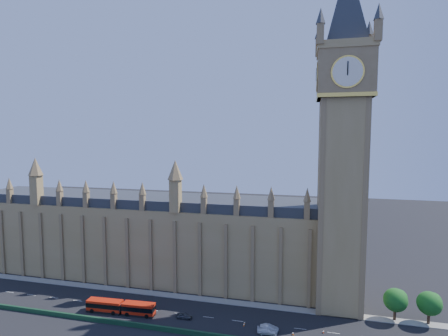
% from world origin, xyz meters
% --- Properties ---
extents(ground, '(400.00, 400.00, 0.00)m').
position_xyz_m(ground, '(0.00, 0.00, 0.00)').
color(ground, black).
rests_on(ground, ground).
extents(palace_westminster, '(120.00, 20.00, 28.00)m').
position_xyz_m(palace_westminster, '(-25.00, 22.00, 13.86)').
color(palace_westminster, olive).
rests_on(palace_westminster, ground).
extents(elizabeth_tower, '(20.59, 20.59, 105.00)m').
position_xyz_m(elizabeth_tower, '(38.00, 13.99, 54.56)').
color(elizabeth_tower, olive).
rests_on(elizabeth_tower, ground).
extents(bridge_parapet, '(160.00, 0.60, 1.20)m').
position_xyz_m(bridge_parapet, '(0.00, -9.00, 0.60)').
color(bridge_parapet, '#1E4C2D').
rests_on(bridge_parapet, ground).
extents(kerb_north, '(160.00, 3.00, 0.16)m').
position_xyz_m(kerb_north, '(0.00, 9.50, 0.08)').
color(kerb_north, gray).
rests_on(kerb_north, ground).
extents(tree_east_near, '(6.00, 6.00, 8.50)m').
position_xyz_m(tree_east_near, '(52.22, 10.08, 5.64)').
color(tree_east_near, '#382619').
rests_on(tree_east_near, ground).
extents(tree_east_far, '(6.00, 6.00, 8.50)m').
position_xyz_m(tree_east_far, '(60.22, 10.08, 5.64)').
color(tree_east_far, '#382619').
rests_on(tree_east_far, ground).
extents(red_bus, '(19.40, 3.93, 3.28)m').
position_xyz_m(red_bus, '(-19.85, -3.51, 1.73)').
color(red_bus, red).
rests_on(red_bus, ground).
extents(car_grey, '(4.14, 1.68, 1.41)m').
position_xyz_m(car_grey, '(-2.00, -2.14, 0.70)').
color(car_grey, '#45484D').
rests_on(car_grey, ground).
extents(car_silver, '(4.64, 1.78, 1.51)m').
position_xyz_m(car_silver, '(20.48, -2.77, 0.75)').
color(car_silver, '#ADB0B5').
rests_on(car_silver, ground).
extents(car_white, '(5.00, 2.33, 1.41)m').
position_xyz_m(car_white, '(20.19, -4.14, 0.71)').
color(car_white, white).
rests_on(car_white, ground).
extents(cone_a, '(0.46, 0.46, 0.63)m').
position_xyz_m(cone_a, '(14.00, -1.10, 0.31)').
color(cone_a, black).
rests_on(cone_a, ground).
extents(cone_b, '(0.52, 0.52, 0.68)m').
position_xyz_m(cone_b, '(26.33, -3.13, 0.33)').
color(cone_b, black).
rests_on(cone_b, ground).
extents(cone_c, '(0.51, 0.51, 0.62)m').
position_xyz_m(cone_c, '(14.00, -2.05, 0.30)').
color(cone_c, black).
rests_on(cone_c, ground).
extents(cone_d, '(0.44, 0.44, 0.67)m').
position_xyz_m(cone_d, '(33.55, -0.59, 0.33)').
color(cone_d, black).
rests_on(cone_d, ground).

